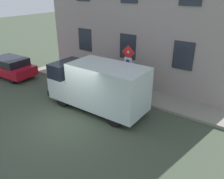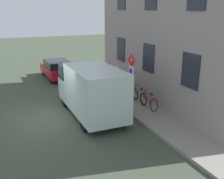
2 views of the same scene
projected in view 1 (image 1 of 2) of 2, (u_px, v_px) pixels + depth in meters
The scene contains 10 objects.
ground_plane at pixel (70, 120), 11.08m from camera, with size 80.00×80.00×0.00m, color #3B4635.
sidewalk_slab at pixel (119, 89), 14.25m from camera, with size 1.77×14.44×0.14m, color gray.
building_facade at pixel (132, 21), 13.54m from camera, with size 0.75×12.44×8.03m.
sign_post_stacked at pixel (128, 64), 12.41m from camera, with size 0.15×0.56×2.85m.
delivery_van at pixel (98, 85), 11.58m from camera, with size 2.00×5.33×2.50m.
parked_hatchback at pixel (10, 66), 16.22m from camera, with size 1.86×4.04×1.38m.
bicycle_red at pixel (137, 85), 13.77m from camera, with size 0.46×1.71×0.89m.
bicycle_green at pixel (123, 81), 14.30m from camera, with size 0.46×1.71×0.89m.
bicycle_orange at pixel (110, 78), 14.82m from camera, with size 0.46×1.71×0.89m.
pedestrian at pixel (95, 69), 14.70m from camera, with size 0.45×0.35×1.72m.
Camera 1 is at (-6.58, -7.14, 5.90)m, focal length 36.86 mm.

